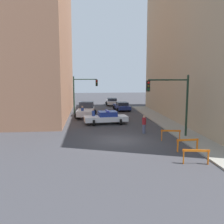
% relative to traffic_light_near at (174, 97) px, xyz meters
% --- Properties ---
extents(ground_plane, '(120.00, 120.00, 0.00)m').
position_rel_traffic_light_near_xyz_m(ground_plane, '(-4.73, -0.60, -3.53)').
color(ground_plane, '#38383D').
extents(sidewalk_right, '(2.40, 44.00, 0.12)m').
position_rel_traffic_light_near_xyz_m(sidewalk_right, '(1.47, -0.60, -3.47)').
color(sidewalk_right, gray).
rests_on(sidewalk_right, ground_plane).
extents(building_corner_left, '(14.00, 20.00, 23.37)m').
position_rel_traffic_light_near_xyz_m(building_corner_left, '(-16.73, 13.40, 8.15)').
color(building_corner_left, '#93664C').
rests_on(building_corner_left, ground_plane).
extents(traffic_light_near, '(3.64, 0.35, 5.20)m').
position_rel_traffic_light_near_xyz_m(traffic_light_near, '(0.00, 0.00, 0.00)').
color(traffic_light_near, black).
rests_on(traffic_light_near, sidewalk_right).
extents(traffic_light_far, '(3.44, 0.35, 5.20)m').
position_rel_traffic_light_near_xyz_m(traffic_light_far, '(-8.03, 14.89, -0.13)').
color(traffic_light_far, black).
rests_on(traffic_light_far, ground_plane).
extents(police_car, '(4.86, 2.66, 1.52)m').
position_rel_traffic_light_near_xyz_m(police_car, '(-5.21, 6.68, -2.81)').
color(police_car, white).
rests_on(police_car, ground_plane).
extents(white_truck, '(2.86, 5.51, 1.90)m').
position_rel_traffic_light_near_xyz_m(white_truck, '(-7.45, 11.90, -2.62)').
color(white_truck, silver).
rests_on(white_truck, ground_plane).
extents(parked_car_near, '(2.56, 4.46, 1.31)m').
position_rel_traffic_light_near_xyz_m(parked_car_near, '(-1.99, 17.36, -2.86)').
color(parked_car_near, navy).
rests_on(parked_car_near, ground_plane).
extents(parked_car_mid, '(2.33, 4.34, 1.31)m').
position_rel_traffic_light_near_xyz_m(parked_car_mid, '(-2.83, 24.49, -2.86)').
color(parked_car_mid, silver).
rests_on(parked_car_mid, ground_plane).
extents(pedestrian_crossing, '(0.50, 0.50, 1.66)m').
position_rel_traffic_light_near_xyz_m(pedestrian_crossing, '(-6.61, 7.02, -2.67)').
color(pedestrian_crossing, '#382D23').
rests_on(pedestrian_crossing, ground_plane).
extents(pedestrian_corner, '(0.36, 0.36, 1.66)m').
position_rel_traffic_light_near_xyz_m(pedestrian_corner, '(-7.88, 9.68, -2.67)').
color(pedestrian_corner, '#474C66').
rests_on(pedestrian_corner, ground_plane).
extents(pedestrian_sidewalk, '(0.45, 0.45, 1.66)m').
position_rel_traffic_light_near_xyz_m(pedestrian_sidewalk, '(-2.08, 1.85, -2.67)').
color(pedestrian_sidewalk, '#474C66').
rests_on(pedestrian_sidewalk, ground_plane).
extents(barrier_front, '(1.58, 0.42, 0.90)m').
position_rel_traffic_light_near_xyz_m(barrier_front, '(-0.85, -6.54, -2.91)').
color(barrier_front, orange).
rests_on(barrier_front, ground_plane).
extents(barrier_mid, '(1.60, 0.24, 0.90)m').
position_rel_traffic_light_near_xyz_m(barrier_mid, '(-0.34, -4.05, -2.91)').
color(barrier_mid, orange).
rests_on(barrier_mid, ground_plane).
extents(barrier_back, '(1.58, 0.42, 0.90)m').
position_rel_traffic_light_near_xyz_m(barrier_back, '(-0.53, -1.06, -2.91)').
color(barrier_back, orange).
rests_on(barrier_back, ground_plane).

